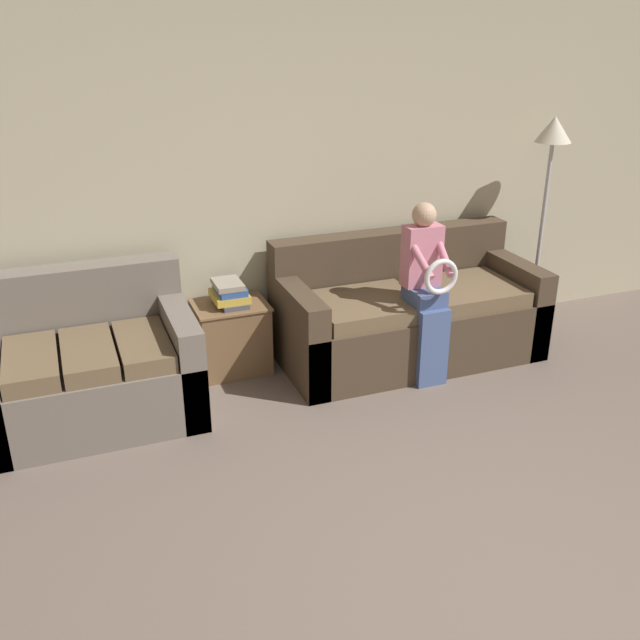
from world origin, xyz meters
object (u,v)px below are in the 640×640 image
(side_shelf, at_px, (232,336))
(book_stack, at_px, (230,293))
(couch_main, at_px, (407,315))
(child_left_seated, at_px, (427,285))
(floor_lamp, at_px, (550,158))
(couch_side, at_px, (90,369))

(side_shelf, distance_m, book_stack, 0.33)
(couch_main, relative_size, book_stack, 6.28)
(child_left_seated, xyz_separation_m, floor_lamp, (1.30, 0.50, 0.69))
(couch_side, relative_size, child_left_seated, 1.05)
(couch_main, height_order, floor_lamp, floor_lamp)
(couch_side, relative_size, side_shelf, 2.53)
(couch_side, xyz_separation_m, book_stack, (1.01, 0.29, 0.27))
(child_left_seated, xyz_separation_m, book_stack, (-1.24, 0.59, -0.10))
(couch_main, xyz_separation_m, floor_lamp, (1.25, 0.13, 1.06))
(couch_side, bearing_deg, couch_main, 1.44)
(couch_side, xyz_separation_m, floor_lamp, (3.55, 0.19, 1.06))
(side_shelf, relative_size, floor_lamp, 0.30)
(child_left_seated, bearing_deg, floor_lamp, 20.81)
(book_stack, xyz_separation_m, floor_lamp, (2.54, -0.10, 0.79))
(child_left_seated, relative_size, book_stack, 4.10)
(book_stack, bearing_deg, side_shelf, 178.70)
(floor_lamp, bearing_deg, child_left_seated, -159.19)
(couch_side, distance_m, book_stack, 1.08)
(couch_main, height_order, side_shelf, couch_main)
(couch_side, relative_size, book_stack, 4.29)
(child_left_seated, height_order, floor_lamp, floor_lamp)
(couch_main, height_order, child_left_seated, child_left_seated)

